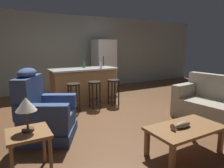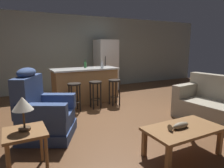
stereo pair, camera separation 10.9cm
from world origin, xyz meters
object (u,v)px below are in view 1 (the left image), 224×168
at_px(coffee_table, 185,130).
at_px(end_table, 29,140).
at_px(bottle_tall_green, 84,65).
at_px(bottle_short_amber, 101,65).
at_px(bar_stool_middle, 95,90).
at_px(recliner_near_lamp, 43,114).
at_px(kitchen_island, 84,85).
at_px(bar_stool_left, 74,92).
at_px(table_lamp, 26,106).
at_px(bar_stool_right, 114,87).
at_px(refrigerator, 104,65).
at_px(fish_figurine, 181,125).

height_order(coffee_table, end_table, end_table).
relative_size(bottle_tall_green, bottle_short_amber, 1.07).
distance_m(bar_stool_middle, bottle_short_amber, 0.81).
relative_size(recliner_near_lamp, kitchen_island, 0.67).
bearing_deg(kitchen_island, bar_stool_left, -128.84).
relative_size(recliner_near_lamp, table_lamp, 2.93).
bearing_deg(coffee_table, bar_stool_left, 105.89).
xyz_separation_m(table_lamp, bottle_short_amber, (2.19, 2.48, 0.16)).
xyz_separation_m(kitchen_island, bottle_tall_green, (0.06, 0.13, 0.56)).
distance_m(bar_stool_middle, bar_stool_right, 0.54).
height_order(table_lamp, bottle_tall_green, bottle_tall_green).
height_order(kitchen_island, bar_stool_right, kitchen_island).
relative_size(table_lamp, refrigerator, 0.23).
height_order(table_lamp, refrigerator, refrigerator).
xyz_separation_m(bar_stool_middle, bar_stool_right, (0.54, 0.00, 0.00)).
height_order(kitchen_island, bar_stool_left, kitchen_island).
relative_size(bar_stool_middle, bottle_tall_green, 2.98).
relative_size(bar_stool_middle, bar_stool_right, 1.00).
bearing_deg(bar_stool_middle, coffee_table, -85.47).
xyz_separation_m(kitchen_island, bottle_short_amber, (0.43, -0.19, 0.55)).
bearing_deg(bottle_short_amber, end_table, -131.05).
xyz_separation_m(coffee_table, fish_figurine, (-0.09, -0.01, 0.10)).
xyz_separation_m(coffee_table, recliner_near_lamp, (-1.66, 1.56, 0.06)).
bearing_deg(bottle_tall_green, kitchen_island, -116.07).
distance_m(recliner_near_lamp, table_lamp, 1.11).
bearing_deg(end_table, bottle_tall_green, 57.27).
height_order(table_lamp, bar_stool_middle, table_lamp).
distance_m(table_lamp, bar_stool_middle, 2.75).
bearing_deg(bar_stool_middle, end_table, -130.84).
bearing_deg(coffee_table, bottle_short_amber, 86.58).
xyz_separation_m(table_lamp, refrigerator, (2.99, 3.88, 0.01)).
distance_m(bar_stool_left, bar_stool_middle, 0.54).
relative_size(end_table, bar_stool_left, 0.82).
bearing_deg(bottle_short_amber, bar_stool_left, -155.03).
height_order(recliner_near_lamp, bar_stool_left, recliner_near_lamp).
relative_size(fish_figurine, bar_stool_right, 0.50).
distance_m(fish_figurine, kitchen_island, 3.29).
bearing_deg(fish_figurine, bottle_short_amber, 84.86).
height_order(end_table, bottle_tall_green, bottle_tall_green).
bearing_deg(bar_stool_middle, bar_stool_left, 180.00).
bearing_deg(coffee_table, recliner_near_lamp, 136.80).
xyz_separation_m(coffee_table, bar_stool_left, (-0.75, 2.65, 0.11)).
relative_size(bar_stool_left, bottle_tall_green, 2.98).
bearing_deg(bar_stool_left, bar_stool_middle, 0.00).
bearing_deg(bar_stool_left, kitchen_island, 51.16).
distance_m(recliner_near_lamp, bar_stool_middle, 1.81).
bearing_deg(bar_stool_middle, recliner_near_lamp, -142.96).
distance_m(bar_stool_left, bottle_tall_green, 1.10).
relative_size(fish_figurine, bar_stool_left, 0.50).
distance_m(table_lamp, bar_stool_right, 3.13).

